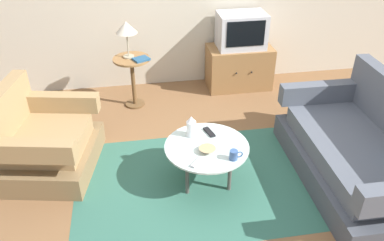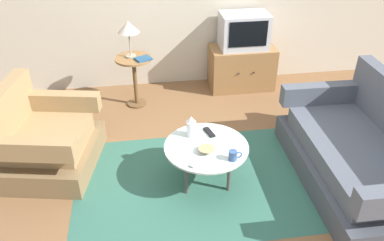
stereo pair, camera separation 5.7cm
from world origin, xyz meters
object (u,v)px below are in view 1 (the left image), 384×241
Objects in this scene: side_table at (132,72)px; table_lamp at (126,28)px; mug at (234,155)px; television at (241,30)px; bowl at (207,150)px; tv_remote_silver at (197,162)px; armchair at (43,143)px; book at (141,59)px; tv_remote_dark at (209,132)px; coffee_table at (207,149)px; tv_stand at (239,67)px; vase at (191,126)px; couch at (361,154)px.

side_table is 1.46× the size of table_lamp.
television is at bearing 73.43° from mug.
bowl is (-0.84, -2.00, -0.36)m from television.
television is at bearing 67.12° from bowl.
television reaches higher than tv_remote_silver.
television reaches higher than armchair.
tv_remote_dark is at bearing -92.56° from book.
tv_stand is at bearing 66.38° from coffee_table.
tv_remote_dark is at bearing -63.81° from table_lamp.
vase is (-0.11, 0.19, 0.14)m from coffee_table.
tv_stand is 2.23m from mug.
coffee_table is 0.91× the size of tv_stand.
table_lamp reaches higher than mug.
side_table reaches higher than mug.
armchair reaches higher than tv_remote_silver.
tv_stand is 1.39× the size of television.
armchair is 2.81m from television.
coffee_table is 0.26m from vase.
book reaches higher than side_table.
coffee_table is 0.31m from mug.
tv_stand is 6.10× the size of tv_remote_silver.
tv_remote_silver is (-0.32, -0.00, -0.04)m from mug.
armchair is at bearing -148.96° from television.
side_table reaches higher than tv_remote_silver.
tv_stand is 7.04× the size of mug.
book is (-1.94, 1.73, 0.36)m from couch.
coffee_table is at bearing 14.28° from tv_remote_silver.
side_table is (0.93, 1.12, 0.17)m from armchair.
tv_remote_silver is at bearing 74.34° from armchair.
coffee_table is 1.86m from table_lamp.
armchair is 1.61m from coffee_table.
bowl reaches higher than tv_remote_dark.
television reaches higher than bowl.
side_table is at bearing 9.68° from tv_remote_dark.
mug is at bearing -53.80° from vase.
tv_remote_dark is at bearing 19.64° from tv_remote_silver.
book is (-1.32, -0.37, 0.37)m from tv_stand.
bowl is at bearing 80.67° from armchair.
tv_remote_silver is at bearing -74.78° from table_lamp.
bowl is at bearing -98.16° from coffee_table.
tv_stand reaches higher than tv_remote_silver.
coffee_table is at bearing -97.57° from book.
armchair is 2.76m from tv_stand.
tv_remote_dark is (0.70, -1.43, -0.57)m from table_lamp.
television is 4.03× the size of bowl.
television is 2.25m from mug.
armchair is 1.58m from tv_remote_silver.
tv_remote_silver is at bearing -119.48° from coffee_table.
couch is at bearing -73.64° from television.
tv_remote_dark is (-1.38, 0.40, 0.14)m from couch.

